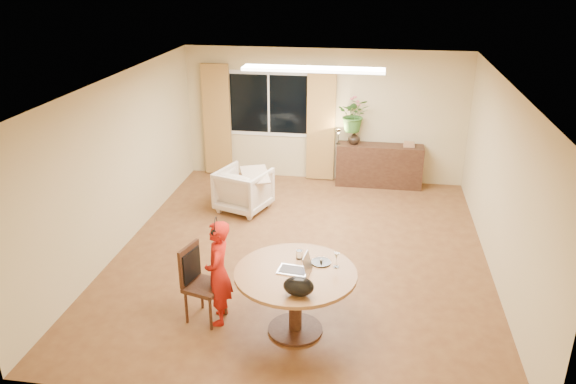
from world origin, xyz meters
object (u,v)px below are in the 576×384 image
object	(u,v)px
child	(218,273)
dining_table	(295,285)
armchair	(244,190)
sideboard	(379,165)
dining_chair	(205,285)

from	to	relation	value
child	dining_table	bearing A→B (deg)	78.94
armchair	sideboard	distance (m)	2.82
child	sideboard	size ratio (longest dim) A/B	0.80
dining_table	child	world-z (taller)	child
sideboard	child	bearing A→B (deg)	-111.09
dining_chair	armchair	xyz separation A→B (m)	(-0.30, 3.30, -0.10)
dining_chair	sideboard	xyz separation A→B (m)	(2.05, 4.86, -0.07)
dining_table	armchair	size ratio (longest dim) A/B	1.70
dining_table	child	bearing A→B (deg)	175.58
child	sideboard	bearing A→B (deg)	152.27
child	armchair	world-z (taller)	child
dining_chair	sideboard	bearing A→B (deg)	82.65
dining_table	armchair	bearing A→B (deg)	112.76
dining_table	dining_chair	distance (m)	1.13
dining_chair	armchair	size ratio (longest dim) A/B	1.16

